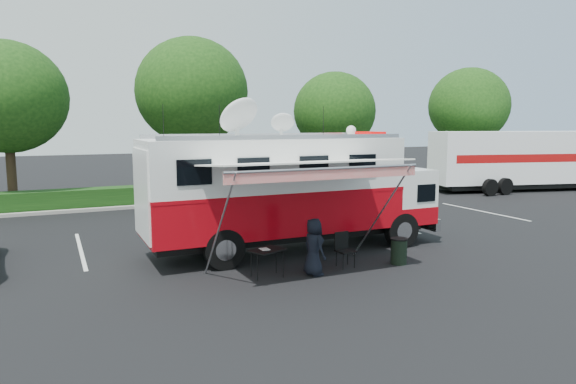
% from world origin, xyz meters
% --- Properties ---
extents(ground_plane, '(120.00, 120.00, 0.00)m').
position_xyz_m(ground_plane, '(0.00, 0.00, 0.00)').
color(ground_plane, black).
rests_on(ground_plane, ground).
extents(back_border, '(60.00, 6.14, 8.87)m').
position_xyz_m(back_border, '(1.14, 12.90, 5.00)').
color(back_border, '#9E998E').
rests_on(back_border, ground_plane).
extents(stall_lines, '(24.12, 5.50, 0.01)m').
position_xyz_m(stall_lines, '(-0.50, 3.00, 0.00)').
color(stall_lines, silver).
rests_on(stall_lines, ground_plane).
extents(command_truck, '(9.96, 2.74, 4.78)m').
position_xyz_m(command_truck, '(-0.09, -0.00, 2.05)').
color(command_truck, black).
rests_on(command_truck, ground_plane).
extents(awning, '(5.44, 2.80, 3.28)m').
position_xyz_m(awning, '(-0.98, -2.84, 3.08)').
color(awning, white).
rests_on(awning, ground_plane).
extents(person, '(0.64, 0.86, 1.61)m').
position_xyz_m(person, '(-0.75, -2.82, 0.00)').
color(person, black).
rests_on(person, ground_plane).
extents(folding_table, '(1.10, 0.96, 0.78)m').
position_xyz_m(folding_table, '(-2.00, -2.43, 0.73)').
color(folding_table, black).
rests_on(folding_table, ground_plane).
extents(folding_chair, '(0.52, 0.54, 1.02)m').
position_xyz_m(folding_chair, '(0.47, -2.38, 0.61)').
color(folding_chair, black).
rests_on(folding_chair, ground_plane).
extents(trash_bin, '(0.52, 0.52, 0.79)m').
position_xyz_m(trash_bin, '(2.12, -2.86, 0.40)').
color(trash_bin, black).
rests_on(trash_bin, ground_plane).
extents(semi_trailer, '(12.30, 5.31, 3.71)m').
position_xyz_m(semi_trailer, '(19.93, 7.91, 1.96)').
color(semi_trailer, white).
rests_on(semi_trailer, ground_plane).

